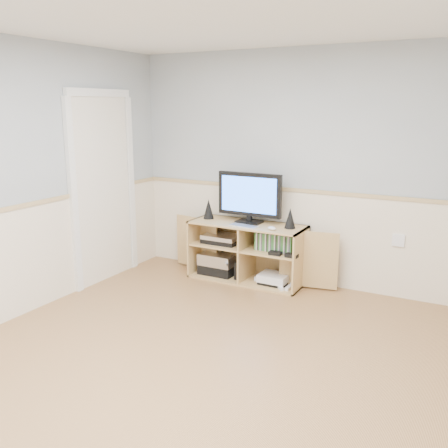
{
  "coord_description": "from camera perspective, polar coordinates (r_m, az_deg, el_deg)",
  "views": [
    {
      "loc": [
        1.75,
        -2.82,
        1.9
      ],
      "look_at": [
        -0.42,
        1.2,
        0.82
      ],
      "focal_mm": 40.0,
      "sensor_mm": 36.0,
      "label": 1
    }
  ],
  "objects": [
    {
      "name": "media_cabinet",
      "position": [
        5.59,
        2.89,
        -3.01
      ],
      "size": [
        2.0,
        0.48,
        0.65
      ],
      "color": "tan",
      "rests_on": "floor"
    },
    {
      "name": "keyboard",
      "position": [
        5.33,
        2.26,
        -0.22
      ],
      "size": [
        0.32,
        0.16,
        0.01
      ],
      "primitive_type": "cube",
      "rotation": [
        0.0,
        0.0,
        -0.13
      ],
      "color": "white",
      "rests_on": "media_cabinet"
    },
    {
      "name": "game_consoles",
      "position": [
        5.49,
        5.66,
        -6.26
      ],
      "size": [
        0.45,
        0.3,
        0.11
      ],
      "color": "white",
      "rests_on": "media_cabinet"
    },
    {
      "name": "wall_outlet",
      "position": [
        5.26,
        19.32,
        -1.78
      ],
      "size": [
        0.12,
        0.03,
        0.12
      ],
      "primitive_type": "cube",
      "color": "white",
      "rests_on": "wall_back"
    },
    {
      "name": "speaker_left",
      "position": [
        5.69,
        -1.78,
        1.73
      ],
      "size": [
        0.12,
        0.12,
        0.22
      ],
      "primitive_type": "cone",
      "color": "black",
      "rests_on": "media_cabinet"
    },
    {
      "name": "monitor",
      "position": [
        5.45,
        2.93,
        3.22
      ],
      "size": [
        0.74,
        0.18,
        0.55
      ],
      "color": "black",
      "rests_on": "media_cabinet"
    },
    {
      "name": "mouse",
      "position": [
        5.2,
        5.5,
        -0.49
      ],
      "size": [
        0.11,
        0.1,
        0.04
      ],
      "primitive_type": "ellipsoid",
      "rotation": [
        0.0,
        0.0,
        -0.39
      ],
      "color": "white",
      "rests_on": "media_cabinet"
    },
    {
      "name": "room",
      "position": [
        3.52,
        -3.12,
        2.03
      ],
      "size": [
        4.04,
        4.54,
        2.54
      ],
      "color": "tan",
      "rests_on": "ground"
    },
    {
      "name": "speaker_right",
      "position": [
        5.27,
        7.57,
        0.66
      ],
      "size": [
        0.12,
        0.12,
        0.22
      ],
      "primitive_type": "cone",
      "color": "black",
      "rests_on": "media_cabinet"
    },
    {
      "name": "game_cases",
      "position": [
        5.35,
        5.84,
        -2.11
      ],
      "size": [
        0.42,
        0.14,
        0.19
      ],
      "primitive_type": "cube",
      "color": "#3F8C3F",
      "rests_on": "media_cabinet"
    },
    {
      "name": "av_components",
      "position": [
        5.73,
        -0.46,
        -3.79
      ],
      "size": [
        0.5,
        0.3,
        0.47
      ],
      "color": "black",
      "rests_on": "media_cabinet"
    }
  ]
}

